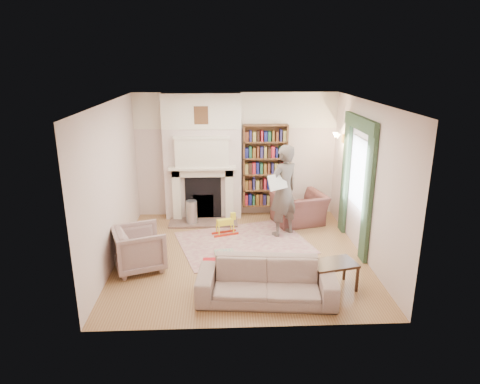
{
  "coord_description": "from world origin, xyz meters",
  "views": [
    {
      "loc": [
        -0.34,
        -7.24,
        3.5
      ],
      "look_at": [
        0.0,
        0.25,
        1.15
      ],
      "focal_mm": 32.0,
      "sensor_mm": 36.0,
      "label": 1
    }
  ],
  "objects_px": {
    "man_reading": "(283,191)",
    "rocking_horse": "(225,224)",
    "bookcase": "(265,166)",
    "paraffin_heater": "(192,213)",
    "armchair_left": "(139,248)",
    "sofa": "(266,281)",
    "armchair_reading": "(299,209)",
    "coffee_table": "(333,275)"
  },
  "relations": [
    {
      "from": "sofa",
      "to": "rocking_horse",
      "type": "bearing_deg",
      "value": 108.88
    },
    {
      "from": "man_reading",
      "to": "paraffin_heater",
      "type": "xyz_separation_m",
      "value": [
        -1.9,
        0.63,
        -0.67
      ]
    },
    {
      "from": "armchair_reading",
      "to": "armchair_left",
      "type": "bearing_deg",
      "value": 17.38
    },
    {
      "from": "coffee_table",
      "to": "paraffin_heater",
      "type": "bearing_deg",
      "value": 116.46
    },
    {
      "from": "bookcase",
      "to": "coffee_table",
      "type": "xyz_separation_m",
      "value": [
        0.75,
        -3.39,
        -0.95
      ]
    },
    {
      "from": "sofa",
      "to": "man_reading",
      "type": "xyz_separation_m",
      "value": [
        0.59,
        2.47,
        0.64
      ]
    },
    {
      "from": "man_reading",
      "to": "rocking_horse",
      "type": "relative_size",
      "value": 3.59
    },
    {
      "from": "paraffin_heater",
      "to": "armchair_reading",
      "type": "bearing_deg",
      "value": -0.76
    },
    {
      "from": "sofa",
      "to": "coffee_table",
      "type": "xyz_separation_m",
      "value": [
        1.08,
        0.27,
        -0.08
      ]
    },
    {
      "from": "sofa",
      "to": "paraffin_heater",
      "type": "distance_m",
      "value": 3.37
    },
    {
      "from": "armchair_reading",
      "to": "sofa",
      "type": "bearing_deg",
      "value": 56.33
    },
    {
      "from": "armchair_reading",
      "to": "coffee_table",
      "type": "distance_m",
      "value": 2.81
    },
    {
      "from": "rocking_horse",
      "to": "coffee_table",
      "type": "bearing_deg",
      "value": -71.29
    },
    {
      "from": "armchair_left",
      "to": "sofa",
      "type": "height_order",
      "value": "armchair_left"
    },
    {
      "from": "sofa",
      "to": "rocking_horse",
      "type": "distance_m",
      "value": 2.57
    },
    {
      "from": "armchair_reading",
      "to": "sofa",
      "type": "height_order",
      "value": "armchair_reading"
    },
    {
      "from": "armchair_reading",
      "to": "rocking_horse",
      "type": "xyz_separation_m",
      "value": [
        -1.63,
        -0.57,
        -0.11
      ]
    },
    {
      "from": "bookcase",
      "to": "armchair_reading",
      "type": "height_order",
      "value": "bookcase"
    },
    {
      "from": "armchair_reading",
      "to": "sofa",
      "type": "xyz_separation_m",
      "value": [
        -1.04,
        -3.07,
        -0.04
      ]
    },
    {
      "from": "man_reading",
      "to": "coffee_table",
      "type": "distance_m",
      "value": 2.37
    },
    {
      "from": "rocking_horse",
      "to": "bookcase",
      "type": "bearing_deg",
      "value": 33.24
    },
    {
      "from": "armchair_left",
      "to": "paraffin_heater",
      "type": "xyz_separation_m",
      "value": [
        0.77,
        2.01,
        -0.1
      ]
    },
    {
      "from": "armchair_left",
      "to": "man_reading",
      "type": "relative_size",
      "value": 0.44
    },
    {
      "from": "paraffin_heater",
      "to": "armchair_left",
      "type": "bearing_deg",
      "value": -111.02
    },
    {
      "from": "armchair_left",
      "to": "paraffin_heater",
      "type": "relative_size",
      "value": 1.5
    },
    {
      "from": "bookcase",
      "to": "rocking_horse",
      "type": "xyz_separation_m",
      "value": [
        -0.93,
        -1.16,
        -0.94
      ]
    },
    {
      "from": "paraffin_heater",
      "to": "rocking_horse",
      "type": "distance_m",
      "value": 0.94
    },
    {
      "from": "man_reading",
      "to": "armchair_left",
      "type": "bearing_deg",
      "value": -7.24
    },
    {
      "from": "armchair_reading",
      "to": "coffee_table",
      "type": "xyz_separation_m",
      "value": [
        0.04,
        -2.81,
        -0.12
      ]
    },
    {
      "from": "armchair_reading",
      "to": "paraffin_heater",
      "type": "relative_size",
      "value": 1.92
    },
    {
      "from": "bookcase",
      "to": "coffee_table",
      "type": "relative_size",
      "value": 2.64
    },
    {
      "from": "armchair_reading",
      "to": "rocking_horse",
      "type": "relative_size",
      "value": 2.01
    },
    {
      "from": "armchair_reading",
      "to": "paraffin_heater",
      "type": "distance_m",
      "value": 2.35
    },
    {
      "from": "bookcase",
      "to": "paraffin_heater",
      "type": "relative_size",
      "value": 3.36
    },
    {
      "from": "armchair_left",
      "to": "rocking_horse",
      "type": "distance_m",
      "value": 2.06
    },
    {
      "from": "bookcase",
      "to": "armchair_left",
      "type": "xyz_separation_m",
      "value": [
        -2.42,
        -2.57,
        -0.8
      ]
    },
    {
      "from": "sofa",
      "to": "man_reading",
      "type": "relative_size",
      "value": 1.09
    },
    {
      "from": "bookcase",
      "to": "sofa",
      "type": "distance_m",
      "value": 3.78
    },
    {
      "from": "armchair_left",
      "to": "man_reading",
      "type": "height_order",
      "value": "man_reading"
    },
    {
      "from": "man_reading",
      "to": "rocking_horse",
      "type": "height_order",
      "value": "man_reading"
    },
    {
      "from": "man_reading",
      "to": "rocking_horse",
      "type": "distance_m",
      "value": 1.38
    },
    {
      "from": "armchair_reading",
      "to": "rocking_horse",
      "type": "height_order",
      "value": "armchair_reading"
    }
  ]
}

